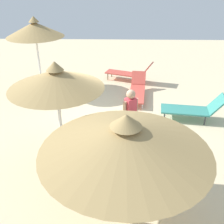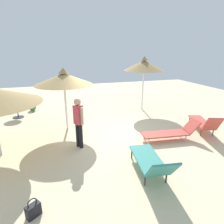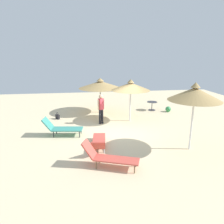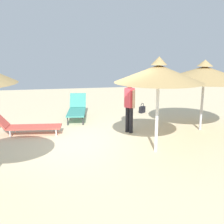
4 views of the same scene
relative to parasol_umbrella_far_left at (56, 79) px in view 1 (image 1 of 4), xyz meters
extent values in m
cube|color=beige|center=(-1.54, 0.84, -2.21)|extent=(24.00, 24.00, 0.10)
cylinder|color=white|center=(0.00, 0.00, -1.06)|extent=(0.08, 0.08, 2.21)
cone|color=tan|center=(0.00, 0.00, 0.00)|extent=(2.35, 2.35, 0.46)
cone|color=tan|center=(0.00, 0.00, 0.33)|extent=(0.42, 0.42, 0.22)
cylinder|color=#B2B2B7|center=(2.26, 1.63, -1.14)|extent=(0.08, 0.08, 2.04)
cone|color=tan|center=(2.26, 1.63, -0.18)|extent=(2.99, 2.99, 0.50)
cone|color=tan|center=(2.26, 1.63, 0.18)|extent=(0.54, 0.54, 0.22)
cylinder|color=white|center=(-4.37, -1.70, -0.93)|extent=(0.07, 0.07, 2.47)
cone|color=tan|center=(-4.37, -1.70, 0.31)|extent=(2.20, 2.20, 0.55)
cone|color=tan|center=(-4.37, -1.70, 0.69)|extent=(0.40, 0.40, 0.22)
cube|color=#CC4C3F|center=(-3.45, 2.23, -1.91)|extent=(1.81, 0.76, 0.05)
cylinder|color=silver|center=(-2.69, 2.38, -2.05)|extent=(0.04, 0.04, 0.23)
cylinder|color=silver|center=(-2.75, 1.91, -2.05)|extent=(0.04, 0.04, 0.23)
cylinder|color=silver|center=(-4.16, 2.55, -2.05)|extent=(0.04, 0.04, 0.23)
cylinder|color=silver|center=(-4.21, 2.07, -2.05)|extent=(0.04, 0.04, 0.23)
cube|color=#CC4C3F|center=(-4.52, 2.35, -1.66)|extent=(0.49, 0.62, 0.47)
cube|color=teal|center=(-1.96, 3.72, -1.82)|extent=(0.88, 1.62, 0.05)
cylinder|color=#2D2D33|center=(-1.77, 3.04, -2.00)|extent=(0.04, 0.04, 0.32)
cylinder|color=#2D2D33|center=(-2.33, 3.11, -2.00)|extent=(0.04, 0.04, 0.32)
cylinder|color=#2D2D33|center=(-1.59, 4.32, -2.00)|extent=(0.04, 0.04, 0.32)
cylinder|color=#2D2D33|center=(-2.16, 4.40, -2.00)|extent=(0.04, 0.04, 0.32)
cube|color=teal|center=(-1.83, 4.69, -1.52)|extent=(0.74, 0.54, 0.57)
cube|color=#CC4C3F|center=(-5.49, 1.75, -1.83)|extent=(1.10, 1.75, 0.05)
cylinder|color=brown|center=(-5.52, 1.02, -2.01)|extent=(0.04, 0.04, 0.31)
cylinder|color=brown|center=(-5.96, 1.18, -2.01)|extent=(0.04, 0.04, 0.31)
cylinder|color=brown|center=(-5.03, 2.33, -2.01)|extent=(0.04, 0.04, 0.31)
cylinder|color=brown|center=(-5.46, 2.49, -2.01)|extent=(0.04, 0.04, 0.31)
cube|color=#CC4C3F|center=(-5.13, 2.72, -1.51)|extent=(0.67, 0.61, 0.61)
cylinder|color=black|center=(-0.24, 1.76, -1.72)|extent=(0.13, 0.13, 0.88)
cylinder|color=black|center=(-0.34, 1.90, -1.72)|extent=(0.13, 0.13, 0.88)
cube|color=#D83F4C|center=(-0.29, 1.83, -0.96)|extent=(0.33, 0.35, 0.66)
sphere|color=tan|center=(-0.29, 1.83, -0.51)|extent=(0.24, 0.24, 0.24)
cylinder|color=tan|center=(-0.19, 1.67, -0.98)|extent=(0.09, 0.09, 0.61)
cylinder|color=tan|center=(-0.39, 1.98, -0.98)|extent=(0.09, 0.09, 0.61)
camera|label=1|loc=(6.03, 1.50, 2.34)|focal=43.14mm
camera|label=2|loc=(0.37, 7.91, 1.10)|focal=30.43mm
camera|label=3|loc=(-12.47, 2.92, 1.94)|focal=34.24mm
camera|label=4|loc=(-2.53, -6.59, 0.61)|focal=42.42mm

